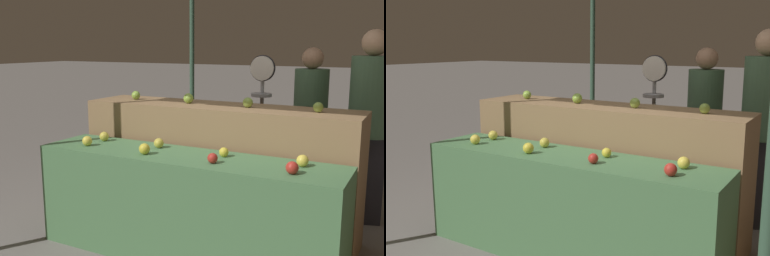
# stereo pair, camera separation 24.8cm
# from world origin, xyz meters

# --- Properties ---
(display_counter_front) EXTENTS (2.40, 0.55, 0.82)m
(display_counter_front) POSITION_xyz_m (0.00, 0.00, 0.41)
(display_counter_front) COLOR #4C7A4C
(display_counter_front) RESTS_ON ground_plane
(display_counter_back) EXTENTS (2.40, 0.55, 1.13)m
(display_counter_back) POSITION_xyz_m (0.00, 0.60, 0.56)
(display_counter_back) COLOR olive
(display_counter_back) RESTS_ON ground_plane
(apple_front_0) EXTENTS (0.08, 0.08, 0.08)m
(apple_front_0) POSITION_xyz_m (-0.85, -0.10, 0.86)
(apple_front_0) COLOR yellow
(apple_front_0) RESTS_ON display_counter_front
(apple_front_1) EXTENTS (0.08, 0.08, 0.08)m
(apple_front_1) POSITION_xyz_m (-0.28, -0.12, 0.86)
(apple_front_1) COLOR gold
(apple_front_1) RESTS_ON display_counter_front
(apple_front_2) EXTENTS (0.07, 0.07, 0.07)m
(apple_front_2) POSITION_xyz_m (0.29, -0.11, 0.86)
(apple_front_2) COLOR #B72D23
(apple_front_2) RESTS_ON display_counter_front
(apple_front_3) EXTENTS (0.08, 0.08, 0.08)m
(apple_front_3) POSITION_xyz_m (0.85, -0.11, 0.86)
(apple_front_3) COLOR #B72D23
(apple_front_3) RESTS_ON display_counter_front
(apple_front_4) EXTENTS (0.08, 0.08, 0.08)m
(apple_front_4) POSITION_xyz_m (-0.85, 0.11, 0.86)
(apple_front_4) COLOR gold
(apple_front_4) RESTS_ON display_counter_front
(apple_front_5) EXTENTS (0.08, 0.08, 0.08)m
(apple_front_5) POSITION_xyz_m (-0.29, 0.11, 0.86)
(apple_front_5) COLOR gold
(apple_front_5) RESTS_ON display_counter_front
(apple_front_6) EXTENTS (0.07, 0.07, 0.07)m
(apple_front_6) POSITION_xyz_m (0.28, 0.10, 0.86)
(apple_front_6) COLOR gold
(apple_front_6) RESTS_ON display_counter_front
(apple_front_7) EXTENTS (0.08, 0.08, 0.08)m
(apple_front_7) POSITION_xyz_m (0.87, 0.10, 0.86)
(apple_front_7) COLOR yellow
(apple_front_7) RESTS_ON display_counter_front
(apple_back_0) EXTENTS (0.08, 0.08, 0.08)m
(apple_back_0) POSITION_xyz_m (-0.85, 0.61, 1.17)
(apple_back_0) COLOR #84AD3D
(apple_back_0) RESTS_ON display_counter_back
(apple_back_1) EXTENTS (0.09, 0.09, 0.09)m
(apple_back_1) POSITION_xyz_m (-0.28, 0.59, 1.17)
(apple_back_1) COLOR #84AD3D
(apple_back_1) RESTS_ON display_counter_back
(apple_back_2) EXTENTS (0.08, 0.08, 0.08)m
(apple_back_2) POSITION_xyz_m (0.27, 0.59, 1.17)
(apple_back_2) COLOR #8EB247
(apple_back_2) RESTS_ON display_counter_back
(apple_back_3) EXTENTS (0.08, 0.08, 0.08)m
(apple_back_3) POSITION_xyz_m (0.84, 0.60, 1.17)
(apple_back_3) COLOR #8EB247
(apple_back_3) RESTS_ON display_counter_back
(produce_scale) EXTENTS (0.25, 0.20, 1.54)m
(produce_scale) POSITION_xyz_m (0.16, 1.27, 1.10)
(produce_scale) COLOR #99999E
(produce_scale) RESTS_ON ground_plane
(person_vendor_at_scale) EXTENTS (0.39, 0.39, 1.61)m
(person_vendor_at_scale) POSITION_xyz_m (0.54, 1.63, 0.93)
(person_vendor_at_scale) COLOR #2D2D38
(person_vendor_at_scale) RESTS_ON ground_plane
(person_customer_left) EXTENTS (0.47, 0.47, 1.77)m
(person_customer_left) POSITION_xyz_m (1.13, 1.42, 1.02)
(person_customer_left) COLOR #2D2D38
(person_customer_left) RESTS_ON ground_plane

